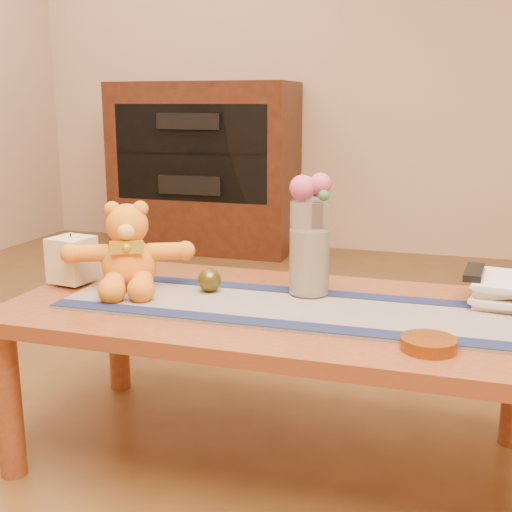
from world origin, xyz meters
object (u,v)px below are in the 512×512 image
(pillar_candle, at_px, (72,259))
(amber_dish, at_px, (429,344))
(book_bottom, at_px, (472,298))
(teddy_bear, at_px, (128,247))
(bronze_ball, at_px, (210,280))
(tv_remote, at_px, (474,272))
(glass_vase, at_px, (310,248))

(pillar_candle, xyz_separation_m, amber_dish, (1.04, -0.24, -0.06))
(book_bottom, bearing_deg, teddy_bear, -167.76)
(pillar_candle, height_order, bronze_ball, pillar_candle)
(teddy_bear, relative_size, amber_dish, 2.85)
(bronze_ball, bearing_deg, tv_remote, 11.21)
(teddy_bear, height_order, book_bottom, teddy_bear)
(teddy_bear, distance_m, amber_dish, 0.88)
(bronze_ball, xyz_separation_m, amber_dish, (0.61, -0.25, -0.03))
(book_bottom, bearing_deg, tv_remote, -93.00)
(tv_remote, distance_m, amber_dish, 0.41)
(book_bottom, bearing_deg, glass_vase, -167.15)
(glass_vase, bearing_deg, teddy_bear, -169.75)
(tv_remote, bearing_deg, amber_dish, -98.45)
(tv_remote, bearing_deg, book_bottom, 90.00)
(pillar_candle, relative_size, bronze_ball, 2.01)
(teddy_bear, bearing_deg, pillar_candle, 151.91)
(book_bottom, height_order, amber_dish, amber_dish)
(bronze_ball, relative_size, amber_dish, 0.54)
(teddy_bear, xyz_separation_m, bronze_ball, (0.23, 0.03, -0.08))
(tv_remote, relative_size, amber_dish, 1.32)
(pillar_candle, relative_size, glass_vase, 0.51)
(pillar_candle, bearing_deg, glass_vase, 6.50)
(amber_dish, bearing_deg, bronze_ball, 157.46)
(pillar_candle, bearing_deg, teddy_bear, -3.43)
(teddy_bear, relative_size, bronze_ball, 5.28)
(glass_vase, relative_size, bronze_ball, 3.96)
(bronze_ball, height_order, book_bottom, bronze_ball)
(book_bottom, xyz_separation_m, amber_dish, (-0.09, -0.40, 0.00))
(teddy_bear, height_order, tv_remote, teddy_bear)
(book_bottom, bearing_deg, pillar_candle, -170.15)
(book_bottom, distance_m, amber_dish, 0.41)
(amber_dish, bearing_deg, glass_vase, 137.23)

